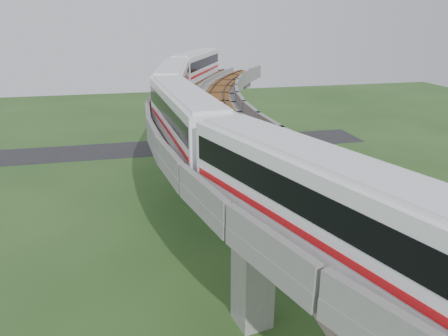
{
  "coord_description": "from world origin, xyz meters",
  "views": [
    {
      "loc": [
        -6.04,
        -32.67,
        18.73
      ],
      "look_at": [
        1.09,
        -1.69,
        7.5
      ],
      "focal_mm": 35.0,
      "sensor_mm": 36.0,
      "label": 1
    }
  ],
  "objects": [
    {
      "name": "tree_4",
      "position": [
        6.84,
        -2.79,
        2.63
      ],
      "size": [
        2.92,
        2.92,
        3.88
      ],
      "color": "#382314",
      "rests_on": "ground"
    },
    {
      "name": "tree_1",
      "position": [
        9.72,
        16.31,
        1.89
      ],
      "size": [
        3.11,
        3.11,
        3.21
      ],
      "color": "#382314",
      "rests_on": "ground"
    },
    {
      "name": "car_red",
      "position": [
        19.94,
        1.47,
        0.67
      ],
      "size": [
        3.95,
        3.08,
        1.25
      ],
      "primitive_type": "imported",
      "rotation": [
        0.0,
        0.0,
        -1.04
      ],
      "color": "maroon",
      "rests_on": "dirt_lot"
    },
    {
      "name": "asphalt_road",
      "position": [
        0.0,
        30.0,
        0.01
      ],
      "size": [
        60.0,
        8.0,
        0.03
      ],
      "primitive_type": "cube",
      "color": "#232326",
      "rests_on": "ground"
    },
    {
      "name": "tree_2",
      "position": [
        8.1,
        12.58,
        1.81
      ],
      "size": [
        1.87,
        1.87,
        2.61
      ],
      "color": "#382314",
      "rests_on": "ground"
    },
    {
      "name": "fence",
      "position": [
        9.75,
        0.0,
        0.75
      ],
      "size": [
        3.87,
        38.73,
        1.5
      ],
      "color": "#2D382D",
      "rests_on": "ground"
    },
    {
      "name": "viaduct",
      "position": [
        3.84,
        0.0,
        9.05
      ],
      "size": [
        19.58,
        73.98,
        11.4
      ],
      "color": "#99968E",
      "rests_on": "ground"
    },
    {
      "name": "dirt_lot",
      "position": [
        14.0,
        -2.0,
        0.02
      ],
      "size": [
        18.0,
        26.0,
        0.04
      ],
      "primitive_type": "cube",
      "color": "gray",
      "rests_on": "ground"
    },
    {
      "name": "tree_3",
      "position": [
        7.14,
        6.77,
        1.8
      ],
      "size": [
        2.2,
        2.2,
        2.74
      ],
      "color": "#382314",
      "rests_on": "ground"
    },
    {
      "name": "car_dark",
      "position": [
        14.67,
        3.4,
        0.68
      ],
      "size": [
        4.78,
        3.18,
        1.29
      ],
      "primitive_type": "imported",
      "rotation": [
        0.0,
        0.0,
        1.23
      ],
      "color": "black",
      "rests_on": "dirt_lot"
    },
    {
      "name": "tree_6",
      "position": [
        8.55,
        -12.09,
        2.1
      ],
      "size": [
        2.17,
        2.17,
        3.03
      ],
      "color": "#382314",
      "rests_on": "ground"
    },
    {
      "name": "car_white",
      "position": [
        14.42,
        -4.9,
        0.57
      ],
      "size": [
        1.26,
        3.13,
        1.07
      ],
      "primitive_type": "imported",
      "rotation": [
        0.0,
        0.0,
        -0.0
      ],
      "color": "silver",
      "rests_on": "dirt_lot"
    },
    {
      "name": "ground",
      "position": [
        0.0,
        0.0,
        0.0
      ],
      "size": [
        160.0,
        160.0,
        0.0
      ],
      "primitive_type": "plane",
      "color": "#27491D",
      "rests_on": "ground"
    },
    {
      "name": "tree_0",
      "position": [
        11.99,
        22.23,
        1.66
      ],
      "size": [
        1.92,
        1.92,
        2.48
      ],
      "color": "#382314",
      "rests_on": "ground"
    },
    {
      "name": "tree_5",
      "position": [
        6.74,
        -6.98,
        2.03
      ],
      "size": [
        2.76,
        2.76,
        3.2
      ],
      "color": "#382314",
      "rests_on": "ground"
    },
    {
      "name": "metro_train",
      "position": [
        0.42,
        2.96,
        12.31
      ],
      "size": [
        12.01,
        61.26,
        3.64
      ],
      "color": "white",
      "rests_on": "ground"
    }
  ]
}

